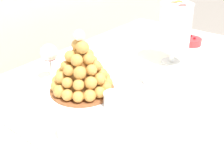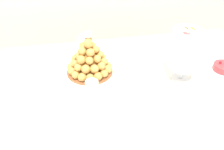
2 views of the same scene
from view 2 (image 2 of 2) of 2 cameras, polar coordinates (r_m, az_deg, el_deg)
The scene contains 9 objects.
buffet_table at distance 1.41m, azimuth 5.56°, elevation -4.99°, with size 1.45×0.97×0.79m.
serving_tray at distance 1.36m, azimuth -4.91°, elevation -0.38°, with size 0.58×0.40×0.02m.
croquembouche at distance 1.34m, azimuth -4.94°, elevation 3.64°, with size 0.24×0.24×0.23m.
dessert_cup_left at distance 1.26m, azimuth -13.85°, elevation -3.23°, with size 0.05×0.05×0.05m.
dessert_cup_mid_left at distance 1.25m, azimuth -4.34°, elevation -2.37°, with size 0.06×0.06×0.05m.
dessert_cup_centre at distance 1.28m, azimuth 5.29°, elevation -1.51°, with size 0.05×0.05×0.05m.
macaron_goblet at distance 1.31m, azimuth 15.36°, elevation 5.30°, with size 0.14×0.14×0.29m.
fruit_tart_plate at distance 1.52m, azimuth 22.76°, elevation 1.30°, with size 0.20×0.20×0.05m.
wine_glass at distance 1.48m, azimuth -6.01°, elevation 7.42°, with size 0.07×0.07×0.15m.
Camera 2 is at (-0.34, -1.03, 1.57)m, focal length 42.66 mm.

